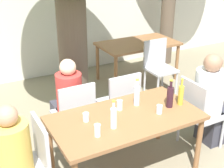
# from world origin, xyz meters

# --- Properties ---
(cafe_building_wall) EXTENTS (10.00, 0.08, 2.80)m
(cafe_building_wall) POSITION_xyz_m (0.00, 3.20, 1.40)
(cafe_building_wall) COLOR silver
(cafe_building_wall) RESTS_ON ground_plane
(dining_table_front) EXTENTS (1.58, 0.85, 0.72)m
(dining_table_front) POSITION_xyz_m (0.00, 0.00, 0.65)
(dining_table_front) COLOR brown
(dining_table_front) RESTS_ON ground_plane
(dining_table_back) EXTENTS (1.43, 0.82, 0.72)m
(dining_table_back) POSITION_xyz_m (1.54, 2.16, 0.64)
(dining_table_back) COLOR brown
(dining_table_back) RESTS_ON ground_plane
(patio_chair_0) EXTENTS (0.44, 0.44, 0.92)m
(patio_chair_0) POSITION_xyz_m (-1.02, 0.00, 0.52)
(patio_chair_0) COLOR #B2B2B7
(patio_chair_0) RESTS_ON ground_plane
(patio_chair_1) EXTENTS (0.44, 0.44, 0.92)m
(patio_chair_1) POSITION_xyz_m (1.02, 0.00, 0.52)
(patio_chair_1) COLOR #B2B2B7
(patio_chair_1) RESTS_ON ground_plane
(patio_chair_2) EXTENTS (0.44, 0.44, 0.92)m
(patio_chair_2) POSITION_xyz_m (-0.32, 0.66, 0.52)
(patio_chair_2) COLOR #B2B2B7
(patio_chair_2) RESTS_ON ground_plane
(patio_chair_3) EXTENTS (0.44, 0.44, 0.92)m
(patio_chair_3) POSITION_xyz_m (0.32, 0.66, 0.52)
(patio_chair_3) COLOR #B2B2B7
(patio_chair_3) RESTS_ON ground_plane
(patio_chair_4) EXTENTS (0.44, 0.44, 0.92)m
(patio_chair_4) POSITION_xyz_m (1.54, 1.52, 0.52)
(patio_chair_4) COLOR #B2B2B7
(patio_chair_4) RESTS_ON ground_plane
(person_seated_1) EXTENTS (0.58, 0.36, 1.22)m
(person_seated_1) POSITION_xyz_m (1.25, -0.00, 0.55)
(person_seated_1) COLOR #383842
(person_seated_1) RESTS_ON ground_plane
(person_seated_2) EXTENTS (0.32, 0.56, 1.15)m
(person_seated_2) POSITION_xyz_m (-0.32, 0.90, 0.51)
(person_seated_2) COLOR #383842
(person_seated_2) RESTS_ON ground_plane
(water_bottle_0) EXTENTS (0.06, 0.06, 0.30)m
(water_bottle_0) POSITION_xyz_m (-0.22, -0.13, 0.84)
(water_bottle_0) COLOR silver
(water_bottle_0) RESTS_ON dining_table_front
(wine_bottle_1) EXTENTS (0.07, 0.07, 0.33)m
(wine_bottle_1) POSITION_xyz_m (0.53, -0.05, 0.85)
(wine_bottle_1) COLOR #331923
(wine_bottle_1) RESTS_ON dining_table_front
(water_bottle_2) EXTENTS (0.07, 0.07, 0.31)m
(water_bottle_2) POSITION_xyz_m (0.24, 0.16, 0.84)
(water_bottle_2) COLOR silver
(water_bottle_2) RESTS_ON dining_table_front
(oil_cruet_3) EXTENTS (0.06, 0.06, 0.31)m
(oil_cruet_3) POSITION_xyz_m (0.67, -0.06, 0.84)
(oil_cruet_3) COLOR gold
(oil_cruet_3) RESTS_ON dining_table_front
(drinking_glass_0) EXTENTS (0.06, 0.06, 0.09)m
(drinking_glass_0) POSITION_xyz_m (-0.40, 0.11, 0.77)
(drinking_glass_0) COLOR silver
(drinking_glass_0) RESTS_ON dining_table_front
(drinking_glass_1) EXTENTS (0.06, 0.06, 0.09)m
(drinking_glass_1) POSITION_xyz_m (0.35, -0.11, 0.77)
(drinking_glass_1) COLOR white
(drinking_glass_1) RESTS_ON dining_table_front
(drinking_glass_2) EXTENTS (0.06, 0.06, 0.12)m
(drinking_glass_2) POSITION_xyz_m (-0.42, -0.19, 0.78)
(drinking_glass_2) COLOR silver
(drinking_glass_2) RESTS_ON dining_table_front
(drinking_glass_3) EXTENTS (0.06, 0.06, 0.11)m
(drinking_glass_3) POSITION_xyz_m (0.01, 0.15, 0.78)
(drinking_glass_3) COLOR silver
(drinking_glass_3) RESTS_ON dining_table_front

